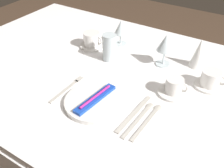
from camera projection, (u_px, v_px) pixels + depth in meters
dining_table at (120, 91)px, 1.21m from camera, size 1.80×1.11×0.74m
dinner_plate at (95, 102)px, 1.01m from camera, size 0.24×0.24×0.02m
toothbrush_package at (95, 98)px, 1.00m from camera, size 0.06×0.21×0.02m
fork_outer at (68, 88)px, 1.09m from camera, size 0.02×0.21×0.00m
dinner_knife at (134, 114)px, 0.96m from camera, size 0.03×0.24×0.00m
spoon_soup at (142, 115)px, 0.96m from camera, size 0.03×0.22×0.01m
spoon_dessert at (150, 118)px, 0.95m from camera, size 0.03×0.22×0.01m
saucer_left at (92, 46)px, 1.38m from camera, size 0.13×0.13×0.01m
coffee_cup_left at (92, 39)px, 1.36m from camera, size 0.11×0.09×0.07m
saucer_right at (209, 85)px, 1.10m from camera, size 0.12×0.12×0.01m
coffee_cup_right at (211, 78)px, 1.08m from camera, size 0.10×0.08×0.07m
saucer_far at (173, 92)px, 1.06m from camera, size 0.13×0.13×0.01m
coffee_cup_far at (175, 85)px, 1.04m from camera, size 0.09×0.07×0.06m
wine_glass_centre at (165, 44)px, 1.18m from camera, size 0.08×0.08×0.15m
wine_glass_left at (121, 28)px, 1.35m from camera, size 0.07×0.07×0.14m
drink_tumbler at (109, 49)px, 1.25m from camera, size 0.07×0.07×0.13m
napkin_folded at (199, 53)px, 1.19m from camera, size 0.07×0.07×0.14m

